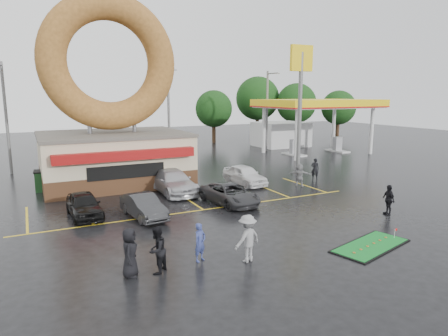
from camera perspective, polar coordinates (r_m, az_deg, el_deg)
name	(u,v)px	position (r m, az deg, el deg)	size (l,w,h in m)	color
ground	(231,227)	(19.86, 1.03, -8.49)	(120.00, 120.00, 0.00)	black
donut_shop	(112,122)	(30.23, -15.66, 6.33)	(10.20, 8.70, 13.50)	#472B19
gas_station	(301,118)	(47.36, 10.95, 6.98)	(12.30, 13.65, 5.90)	silver
shell_sign	(301,83)	(35.94, 10.89, 11.79)	(2.20, 0.36, 10.60)	slate
streetlight_left	(6,115)	(36.63, -28.70, 6.60)	(0.40, 2.21, 9.00)	slate
streetlight_mid	(169,112)	(39.68, -7.87, 7.99)	(0.40, 2.21, 9.00)	slate
streetlight_right	(267,109)	(45.82, 6.22, 8.35)	(0.40, 2.21, 9.00)	slate
tree_far_a	(296,103)	(58.14, 10.30, 9.09)	(5.60, 5.60, 8.00)	#332114
tree_far_b	(339,108)	(60.43, 16.05, 8.28)	(4.90, 4.90, 7.00)	#332114
tree_far_c	(258,98)	(59.22, 4.82, 9.87)	(6.30, 6.30, 9.00)	#332114
tree_far_d	(214,109)	(53.71, -1.47, 8.45)	(4.90, 4.90, 7.00)	#332114
car_black	(84,205)	(22.64, -19.36, -4.98)	(1.54, 3.82, 1.30)	black
car_dgrey	(143,206)	(21.63, -11.44, -5.37)	(1.32, 3.79, 1.25)	#2B2B2D
car_silver	(173,182)	(26.69, -7.29, -1.93)	(2.11, 5.19, 1.51)	#B7B8BD
car_grey	(230,194)	(23.82, 0.81, -3.72)	(2.02, 4.38, 1.22)	#333336
car_white	(245,175)	(28.90, 2.97, -1.00)	(1.67, 4.14, 1.41)	white
person_blue	(200,242)	(15.88, -3.44, -10.54)	(0.56, 0.37, 1.53)	navy
person_blackjkt	(157,250)	(15.01, -9.58, -11.47)	(0.86, 0.67, 1.76)	black
person_hoodie	(247,238)	(15.76, 3.37, -10.01)	(1.22, 0.70, 1.89)	gray
person_bystander	(130,253)	(14.93, -13.31, -11.67)	(0.88, 0.57, 1.80)	black
person_cameraman	(388,200)	(23.45, 22.43, -4.21)	(0.97, 0.40, 1.66)	black
person_walker_near	(300,175)	(28.85, 10.76, -0.97)	(1.51, 0.48, 1.63)	gray
person_walker_far	(315,169)	(31.34, 12.88, -0.12)	(0.60, 0.40, 1.65)	black
dumpster	(50,181)	(29.72, -23.65, -1.66)	(1.80, 1.20, 1.30)	#1A441D
putting_green	(371,246)	(18.63, 20.22, -10.37)	(4.22, 2.65, 0.50)	black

